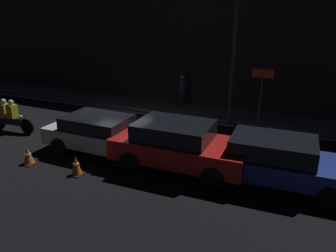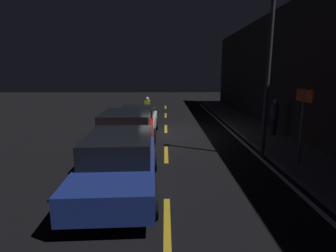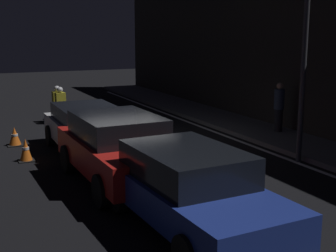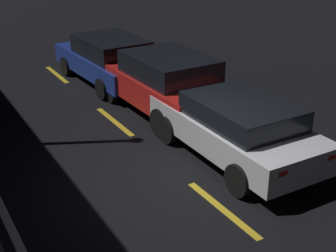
{
  "view_description": "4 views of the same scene",
  "coord_description": "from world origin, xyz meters",
  "px_view_note": "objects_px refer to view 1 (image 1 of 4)",
  "views": [
    {
      "loc": [
        7.1,
        -10.36,
        4.85
      ],
      "look_at": [
        2.35,
        0.15,
        0.77
      ],
      "focal_mm": 35.0,
      "sensor_mm": 36.0,
      "label": 1
    },
    {
      "loc": [
        12.76,
        -0.03,
        2.95
      ],
      "look_at": [
        2.15,
        0.08,
        0.79
      ],
      "focal_mm": 28.0,
      "sensor_mm": 36.0,
      "label": 2
    },
    {
      "loc": [
        13.35,
        -4.84,
        3.42
      ],
      "look_at": [
        2.19,
        0.34,
        0.93
      ],
      "focal_mm": 50.0,
      "sensor_mm": 36.0,
      "label": 3
    },
    {
      "loc": [
        -6.43,
        4.32,
        4.63
      ],
      "look_at": [
        0.37,
        0.29,
        1.13
      ],
      "focal_mm": 50.0,
      "sensor_mm": 36.0,
      "label": 4
    }
  ],
  "objects_px": {
    "taxi_red": "(178,144)",
    "sedan_blue": "(277,160)",
    "shop_sign": "(262,84)",
    "street_lamp": "(233,51)",
    "traffic_cone_near": "(28,156)",
    "pedestrian": "(182,90)",
    "sedan_white": "(102,133)",
    "traffic_cone_mid": "(76,166)",
    "motorcycle": "(10,116)"
  },
  "relations": [
    {
      "from": "sedan_white",
      "to": "taxi_red",
      "type": "xyz_separation_m",
      "value": [
        3.0,
        -0.07,
        0.1
      ]
    },
    {
      "from": "sedan_blue",
      "to": "traffic_cone_near",
      "type": "bearing_deg",
      "value": -167.74
    },
    {
      "from": "pedestrian",
      "to": "motorcycle",
      "type": "bearing_deg",
      "value": -130.61
    },
    {
      "from": "sedan_blue",
      "to": "street_lamp",
      "type": "height_order",
      "value": "street_lamp"
    },
    {
      "from": "traffic_cone_near",
      "to": "traffic_cone_mid",
      "type": "distance_m",
      "value": 1.96
    },
    {
      "from": "sedan_blue",
      "to": "pedestrian",
      "type": "xyz_separation_m",
      "value": [
        -5.45,
        6.18,
        0.22
      ]
    },
    {
      "from": "traffic_cone_near",
      "to": "traffic_cone_mid",
      "type": "bearing_deg",
      "value": 1.25
    },
    {
      "from": "taxi_red",
      "to": "pedestrian",
      "type": "xyz_separation_m",
      "value": [
        -2.46,
        6.43,
        0.15
      ]
    },
    {
      "from": "sedan_white",
      "to": "motorcycle",
      "type": "distance_m",
      "value": 4.76
    },
    {
      "from": "sedan_white",
      "to": "taxi_red",
      "type": "relative_size",
      "value": 0.96
    },
    {
      "from": "sedan_blue",
      "to": "shop_sign",
      "type": "relative_size",
      "value": 1.82
    },
    {
      "from": "traffic_cone_near",
      "to": "street_lamp",
      "type": "relative_size",
      "value": 0.1
    },
    {
      "from": "street_lamp",
      "to": "traffic_cone_near",
      "type": "bearing_deg",
      "value": -127.47
    },
    {
      "from": "pedestrian",
      "to": "traffic_cone_near",
      "type": "bearing_deg",
      "value": -105.11
    },
    {
      "from": "taxi_red",
      "to": "sedan_blue",
      "type": "xyz_separation_m",
      "value": [
        2.99,
        0.26,
        -0.08
      ]
    },
    {
      "from": "motorcycle",
      "to": "taxi_red",
      "type": "bearing_deg",
      "value": -5.78
    },
    {
      "from": "sedan_white",
      "to": "traffic_cone_mid",
      "type": "bearing_deg",
      "value": -80.67
    },
    {
      "from": "traffic_cone_mid",
      "to": "taxi_red",
      "type": "bearing_deg",
      "value": 32.54
    },
    {
      "from": "traffic_cone_mid",
      "to": "shop_sign",
      "type": "relative_size",
      "value": 0.26
    },
    {
      "from": "motorcycle",
      "to": "sedan_white",
      "type": "bearing_deg",
      "value": -6.21
    },
    {
      "from": "traffic_cone_mid",
      "to": "shop_sign",
      "type": "distance_m",
      "value": 8.61
    },
    {
      "from": "motorcycle",
      "to": "traffic_cone_mid",
      "type": "distance_m",
      "value": 5.43
    },
    {
      "from": "taxi_red",
      "to": "street_lamp",
      "type": "bearing_deg",
      "value": 83.87
    },
    {
      "from": "sedan_white",
      "to": "motorcycle",
      "type": "bearing_deg",
      "value": 178.05
    },
    {
      "from": "traffic_cone_mid",
      "to": "sedan_blue",
      "type": "bearing_deg",
      "value": 19.22
    },
    {
      "from": "taxi_red",
      "to": "motorcycle",
      "type": "height_order",
      "value": "taxi_red"
    },
    {
      "from": "shop_sign",
      "to": "pedestrian",
      "type": "bearing_deg",
      "value": 167.82
    },
    {
      "from": "traffic_cone_near",
      "to": "pedestrian",
      "type": "height_order",
      "value": "pedestrian"
    },
    {
      "from": "sedan_blue",
      "to": "traffic_cone_mid",
      "type": "relative_size",
      "value": 7.08
    },
    {
      "from": "sedan_blue",
      "to": "traffic_cone_mid",
      "type": "distance_m",
      "value": 6.06
    },
    {
      "from": "traffic_cone_near",
      "to": "motorcycle",
      "type": "bearing_deg",
      "value": 146.45
    },
    {
      "from": "shop_sign",
      "to": "street_lamp",
      "type": "xyz_separation_m",
      "value": [
        -1.19,
        -0.68,
        1.41
      ]
    },
    {
      "from": "taxi_red",
      "to": "traffic_cone_near",
      "type": "distance_m",
      "value": 5.03
    },
    {
      "from": "shop_sign",
      "to": "street_lamp",
      "type": "height_order",
      "value": "street_lamp"
    },
    {
      "from": "pedestrian",
      "to": "street_lamp",
      "type": "xyz_separation_m",
      "value": [
        2.88,
        -1.56,
        2.27
      ]
    },
    {
      "from": "sedan_white",
      "to": "traffic_cone_near",
      "type": "height_order",
      "value": "sedan_white"
    },
    {
      "from": "shop_sign",
      "to": "traffic_cone_near",
      "type": "bearing_deg",
      "value": -130.63
    },
    {
      "from": "sedan_white",
      "to": "traffic_cone_mid",
      "type": "distance_m",
      "value": 1.87
    },
    {
      "from": "sedan_white",
      "to": "sedan_blue",
      "type": "distance_m",
      "value": 5.99
    },
    {
      "from": "pedestrian",
      "to": "shop_sign",
      "type": "relative_size",
      "value": 0.68
    },
    {
      "from": "sedan_white",
      "to": "pedestrian",
      "type": "bearing_deg",
      "value": 85.63
    },
    {
      "from": "traffic_cone_mid",
      "to": "shop_sign",
      "type": "bearing_deg",
      "value": 59.31
    },
    {
      "from": "taxi_red",
      "to": "shop_sign",
      "type": "bearing_deg",
      "value": 72.6
    },
    {
      "from": "sedan_white",
      "to": "traffic_cone_near",
      "type": "relative_size",
      "value": 7.22
    },
    {
      "from": "sedan_white",
      "to": "sedan_blue",
      "type": "relative_size",
      "value": 0.95
    },
    {
      "from": "sedan_blue",
      "to": "street_lamp",
      "type": "distance_m",
      "value": 5.84
    },
    {
      "from": "sedan_blue",
      "to": "traffic_cone_near",
      "type": "relative_size",
      "value": 7.63
    },
    {
      "from": "taxi_red",
      "to": "traffic_cone_mid",
      "type": "bearing_deg",
      "value": -148.68
    },
    {
      "from": "sedan_white",
      "to": "pedestrian",
      "type": "distance_m",
      "value": 6.39
    },
    {
      "from": "pedestrian",
      "to": "street_lamp",
      "type": "distance_m",
      "value": 3.98
    }
  ]
}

